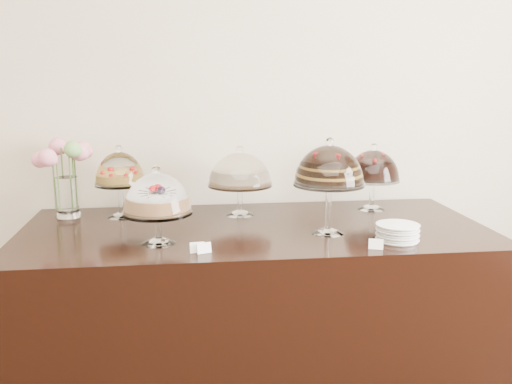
{
  "coord_description": "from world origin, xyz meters",
  "views": [
    {
      "loc": [
        -0.23,
        -0.16,
        1.62
      ],
      "look_at": [
        0.09,
        2.4,
        1.08
      ],
      "focal_mm": 40.0,
      "sensor_mm": 36.0,
      "label": 1
    }
  ],
  "objects": [
    {
      "name": "display_counter",
      "position": [
        0.09,
        2.45,
        0.45
      ],
      "size": [
        2.2,
        1.0,
        0.9
      ],
      "primitive_type": "cube",
      "color": "black",
      "rests_on": "ground"
    },
    {
      "name": "price_card_extra",
      "position": [
        -0.19,
        2.08,
        0.92
      ],
      "size": [
        0.06,
        0.02,
        0.04
      ],
      "primitive_type": "cube",
      "rotation": [
        -0.21,
        0.0,
        0.14
      ],
      "color": "white",
      "rests_on": "display_counter"
    },
    {
      "name": "cake_stand_dark_choco",
      "position": [
        0.76,
        2.73,
        1.12
      ],
      "size": [
        0.29,
        0.29,
        0.36
      ],
      "color": "white",
      "rests_on": "display_counter"
    },
    {
      "name": "price_card_right",
      "position": [
        0.55,
        2.03,
        0.92
      ],
      "size": [
        0.06,
        0.03,
        0.04
      ],
      "primitive_type": "cube",
      "rotation": [
        -0.21,
        0.0,
        -0.34
      ],
      "color": "white",
      "rests_on": "display_counter"
    },
    {
      "name": "cake_stand_fruit_tart",
      "position": [
        -0.56,
        2.73,
        1.13
      ],
      "size": [
        0.25,
        0.25,
        0.37
      ],
      "color": "white",
      "rests_on": "display_counter"
    },
    {
      "name": "plate_stack",
      "position": [
        0.68,
        2.14,
        0.94
      ],
      "size": [
        0.18,
        0.18,
        0.07
      ],
      "color": "white",
      "rests_on": "display_counter"
    },
    {
      "name": "cake_stand_choco_layer",
      "position": [
        0.41,
        2.3,
        1.2
      ],
      "size": [
        0.32,
        0.32,
        0.44
      ],
      "color": "white",
      "rests_on": "display_counter"
    },
    {
      "name": "cake_stand_sugar_sponge",
      "position": [
        -0.35,
        2.23,
        1.1
      ],
      "size": [
        0.3,
        0.3,
        0.34
      ],
      "color": "white",
      "rests_on": "display_counter"
    },
    {
      "name": "price_card_left",
      "position": [
        -0.17,
        2.07,
        0.92
      ],
      "size": [
        0.06,
        0.03,
        0.04
      ],
      "primitive_type": "cube",
      "rotation": [
        -0.21,
        0.0,
        0.34
      ],
      "color": "white",
      "rests_on": "display_counter"
    },
    {
      "name": "flower_vase",
      "position": [
        -0.83,
        2.77,
        1.14
      ],
      "size": [
        0.28,
        0.3,
        0.4
      ],
      "color": "white",
      "rests_on": "display_counter"
    },
    {
      "name": "cake_stand_cheesecake",
      "position": [
        0.04,
        2.69,
        1.13
      ],
      "size": [
        0.33,
        0.33,
        0.36
      ],
      "color": "white",
      "rests_on": "display_counter"
    },
    {
      "name": "wall_back",
      "position": [
        0.0,
        3.0,
        1.5
      ],
      "size": [
        5.0,
        0.04,
        3.0
      ],
      "primitive_type": "cube",
      "color": "beige",
      "rests_on": "ground"
    }
  ]
}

